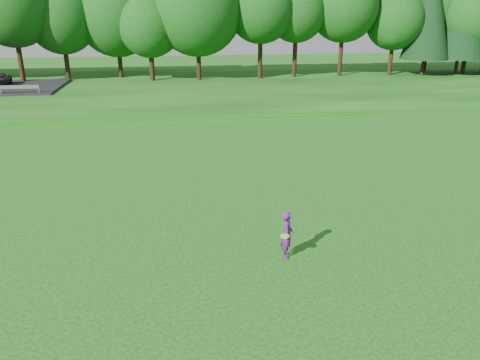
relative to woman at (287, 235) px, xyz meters
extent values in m
plane|color=#0E470D|center=(-2.20, 0.76, -0.82)|extent=(140.00, 140.00, 0.00)
cube|color=#0E470D|center=(-2.20, 34.76, -0.52)|extent=(130.00, 30.00, 0.60)
cube|color=gray|center=(-2.20, 20.76, -0.80)|extent=(130.00, 1.60, 0.04)
imported|color=#541973|center=(0.00, 0.00, 0.00)|extent=(0.51, 0.67, 1.63)
cylinder|color=#A3FF28|center=(-0.16, -0.39, 0.15)|extent=(0.29, 0.29, 0.03)
camera|label=1|loc=(-3.37, -13.33, 6.94)|focal=35.00mm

